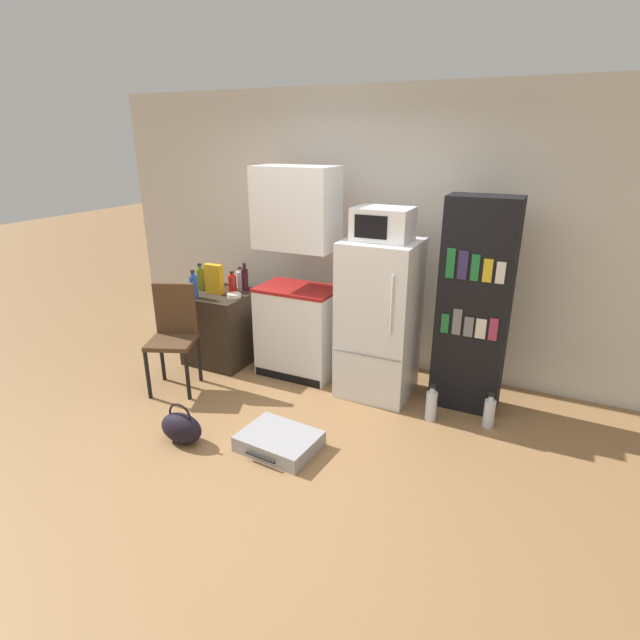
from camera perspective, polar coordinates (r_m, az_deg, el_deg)
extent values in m
plane|color=olive|center=(3.87, -5.11, -15.32)|extent=(24.00, 24.00, 0.00)
cube|color=beige|center=(4.98, 8.45, 9.65)|extent=(6.40, 0.10, 2.70)
cube|color=#2D2319|center=(5.34, -11.08, -0.71)|extent=(0.65, 0.65, 0.74)
cube|color=white|center=(4.94, -2.49, -1.37)|extent=(0.74, 0.49, 0.86)
cube|color=maroon|center=(4.79, -2.57, 3.58)|extent=(0.76, 0.50, 0.03)
cube|color=white|center=(4.63, -2.72, 12.66)|extent=(0.74, 0.42, 0.74)
cube|color=black|center=(4.90, -3.81, -6.59)|extent=(0.71, 0.01, 0.08)
cube|color=white|center=(4.48, 6.75, 0.04)|extent=(0.64, 0.59, 1.42)
cube|color=gray|center=(4.30, 5.29, -4.04)|extent=(0.61, 0.01, 0.01)
cylinder|color=silver|center=(4.05, 8.20, 1.64)|extent=(0.02, 0.02, 0.50)
cube|color=silver|center=(4.26, 7.22, 10.83)|extent=(0.48, 0.35, 0.27)
cube|color=black|center=(4.11, 5.80, 10.53)|extent=(0.28, 0.01, 0.19)
cube|color=black|center=(4.36, 17.18, 1.44)|extent=(0.57, 0.33, 1.82)
cube|color=#1E7033|center=(4.26, 14.09, -0.38)|extent=(0.06, 0.01, 0.16)
cube|color=slate|center=(4.24, 15.39, -0.21)|extent=(0.07, 0.01, 0.22)
cube|color=slate|center=(4.23, 16.62, -0.76)|extent=(0.07, 0.01, 0.17)
cube|color=silver|center=(4.22, 17.90, -0.96)|extent=(0.08, 0.01, 0.17)
cube|color=#A33351|center=(4.21, 19.19, -1.04)|extent=(0.07, 0.01, 0.19)
cube|color=#1E7033|center=(4.12, 14.69, 6.28)|extent=(0.07, 0.01, 0.24)
cube|color=#332856|center=(4.10, 16.00, 6.04)|extent=(0.08, 0.01, 0.23)
cube|color=#1E7033|center=(4.09, 17.31, 5.72)|extent=(0.06, 0.01, 0.21)
cube|color=gold|center=(4.08, 18.62, 5.36)|extent=(0.07, 0.01, 0.18)
cube|color=silver|center=(4.07, 19.94, 5.08)|extent=(0.07, 0.01, 0.17)
cylinder|color=black|center=(5.22, -8.58, 4.57)|extent=(0.07, 0.07, 0.23)
cylinder|color=black|center=(5.18, -8.66, 5.99)|extent=(0.03, 0.03, 0.04)
cylinder|color=black|center=(5.18, -8.67, 6.33)|extent=(0.04, 0.04, 0.02)
cylinder|color=silver|center=(5.34, -9.09, 4.60)|extent=(0.08, 0.08, 0.17)
cylinder|color=silver|center=(5.32, -9.15, 5.63)|extent=(0.04, 0.04, 0.03)
cylinder|color=black|center=(5.31, -9.17, 5.88)|extent=(0.04, 0.04, 0.02)
cylinder|color=#AD1914|center=(5.22, -9.98, 4.14)|extent=(0.08, 0.08, 0.17)
cylinder|color=#AD1914|center=(5.19, -10.05, 5.17)|extent=(0.04, 0.04, 0.03)
cylinder|color=black|center=(5.19, -10.06, 5.42)|extent=(0.04, 0.04, 0.02)
cylinder|color=brown|center=(5.52, -11.38, 4.78)|extent=(0.07, 0.07, 0.14)
cylinder|color=brown|center=(5.49, -11.44, 5.60)|extent=(0.03, 0.03, 0.02)
cylinder|color=black|center=(5.49, -11.45, 5.80)|extent=(0.03, 0.03, 0.01)
cylinder|color=#566619|center=(5.35, -13.48, 4.55)|extent=(0.08, 0.08, 0.21)
cylinder|color=#566619|center=(5.32, -13.59, 5.86)|extent=(0.04, 0.04, 0.04)
cylinder|color=black|center=(5.31, -13.62, 6.18)|extent=(0.04, 0.04, 0.02)
cylinder|color=#1E47A3|center=(5.08, -14.23, 3.68)|extent=(0.08, 0.08, 0.22)
cylinder|color=#1E47A3|center=(5.04, -14.35, 5.08)|extent=(0.04, 0.04, 0.04)
cylinder|color=black|center=(5.04, -14.38, 5.42)|extent=(0.04, 0.04, 0.02)
cylinder|color=silver|center=(5.03, -9.79, 2.78)|extent=(0.14, 0.14, 0.04)
cube|color=gold|center=(5.16, -12.01, 4.60)|extent=(0.19, 0.07, 0.30)
cylinder|color=black|center=(4.77, -19.08, -5.97)|extent=(0.04, 0.04, 0.46)
cylinder|color=black|center=(4.65, -14.90, -6.22)|extent=(0.04, 0.04, 0.46)
cylinder|color=black|center=(5.07, -17.59, -4.18)|extent=(0.04, 0.04, 0.46)
cylinder|color=black|center=(4.96, -13.64, -4.36)|extent=(0.04, 0.04, 0.46)
cube|color=#4C331E|center=(4.76, -16.60, -2.42)|extent=(0.52, 0.52, 0.04)
cube|color=#4C331E|center=(4.83, -16.22, 1.27)|extent=(0.37, 0.19, 0.49)
cube|color=#99999E|center=(3.93, -4.68, -13.63)|extent=(0.61, 0.49, 0.12)
cylinder|color=black|center=(3.77, -6.85, -15.33)|extent=(0.26, 0.04, 0.02)
ellipsoid|color=black|center=(4.11, -15.56, -11.81)|extent=(0.36, 0.20, 0.24)
torus|color=black|center=(4.05, -15.70, -10.51)|extent=(0.21, 0.02, 0.21)
cylinder|color=silver|center=(4.37, 18.76, -10.09)|extent=(0.09, 0.09, 0.24)
cylinder|color=silver|center=(4.30, 18.97, -8.47)|extent=(0.04, 0.04, 0.04)
cylinder|color=black|center=(4.29, 19.02, -8.08)|extent=(0.05, 0.05, 0.02)
cylinder|color=silver|center=(4.34, 12.58, -9.55)|extent=(0.09, 0.09, 0.25)
cylinder|color=silver|center=(4.27, 12.74, -7.81)|extent=(0.04, 0.04, 0.05)
cylinder|color=black|center=(4.25, 12.77, -7.38)|extent=(0.05, 0.05, 0.03)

